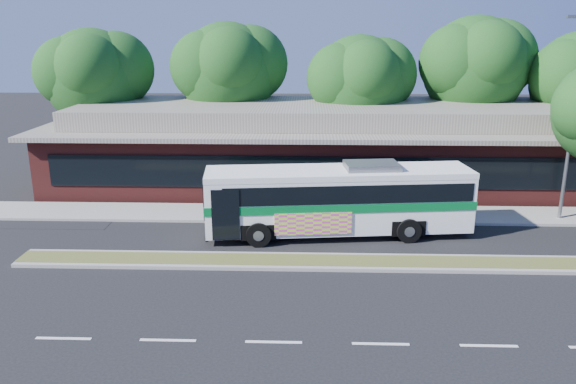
# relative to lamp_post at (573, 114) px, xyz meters

# --- Properties ---
(ground) EXTENTS (120.00, 120.00, 0.00)m
(ground) POSITION_rel_lamp_post_xyz_m (-9.56, -6.00, -4.90)
(ground) COLOR black
(ground) RESTS_ON ground
(median_strip) EXTENTS (26.00, 1.10, 0.15)m
(median_strip) POSITION_rel_lamp_post_xyz_m (-9.56, -5.40, -4.83)
(median_strip) COLOR #414E21
(median_strip) RESTS_ON ground
(sidewalk) EXTENTS (44.00, 2.60, 0.12)m
(sidewalk) POSITION_rel_lamp_post_xyz_m (-9.56, 0.40, -4.84)
(sidewalk) COLOR gray
(sidewalk) RESTS_ON ground
(parking_lot) EXTENTS (14.00, 12.00, 0.01)m
(parking_lot) POSITION_rel_lamp_post_xyz_m (-27.56, 4.00, -4.90)
(parking_lot) COLOR black
(parking_lot) RESTS_ON ground
(plaza_building) EXTENTS (33.20, 11.20, 4.45)m
(plaza_building) POSITION_rel_lamp_post_xyz_m (-9.56, 6.99, -2.77)
(plaza_building) COLOR #591E1C
(plaza_building) RESTS_ON ground
(lamp_post) EXTENTS (0.93, 0.18, 9.07)m
(lamp_post) POSITION_rel_lamp_post_xyz_m (0.00, 0.00, 0.00)
(lamp_post) COLOR slate
(lamp_post) RESTS_ON ground
(tree_bg_a) EXTENTS (6.47, 5.80, 8.63)m
(tree_bg_a) POSITION_rel_lamp_post_xyz_m (-24.15, 9.14, 0.97)
(tree_bg_a) COLOR black
(tree_bg_a) RESTS_ON ground
(tree_bg_b) EXTENTS (6.69, 6.00, 9.00)m
(tree_bg_b) POSITION_rel_lamp_post_xyz_m (-16.13, 10.14, 1.24)
(tree_bg_b) COLOR black
(tree_bg_b) RESTS_ON ground
(tree_bg_c) EXTENTS (6.24, 5.60, 8.26)m
(tree_bg_c) POSITION_rel_lamp_post_xyz_m (-8.16, 9.13, 0.69)
(tree_bg_c) COLOR black
(tree_bg_c) RESTS_ON ground
(tree_bg_d) EXTENTS (6.91, 6.20, 9.37)m
(tree_bg_d) POSITION_rel_lamp_post_xyz_m (-1.12, 10.15, 1.52)
(tree_bg_d) COLOR black
(tree_bg_d) RESTS_ON ground
(transit_bus) EXTENTS (11.34, 3.62, 3.13)m
(transit_bus) POSITION_rel_lamp_post_xyz_m (-10.27, -2.20, -3.16)
(transit_bus) COLOR white
(transit_bus) RESTS_ON ground
(sedan) EXTENTS (4.62, 2.95, 1.25)m
(sedan) POSITION_rel_lamp_post_xyz_m (-22.67, 3.98, -4.28)
(sedan) COLOR silver
(sedan) RESTS_ON ground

